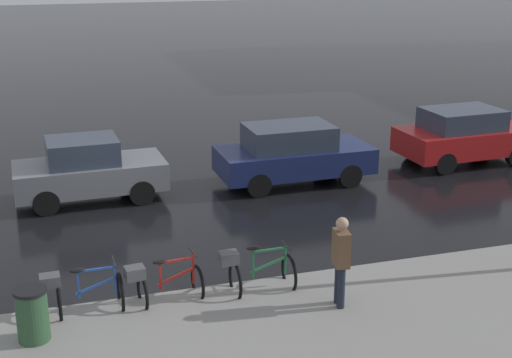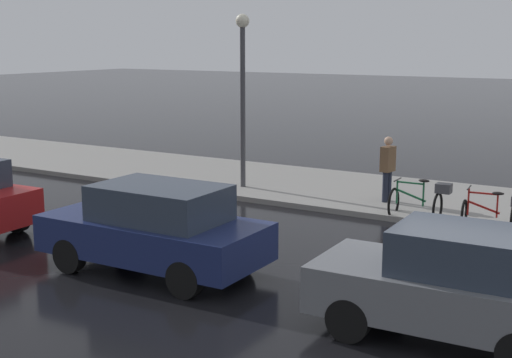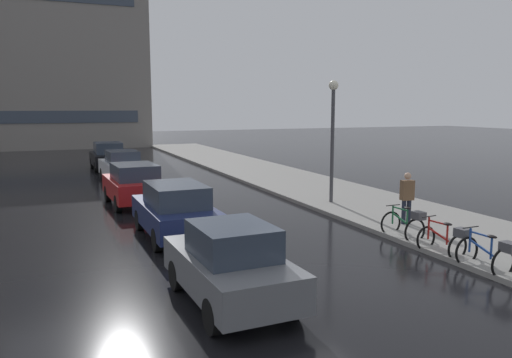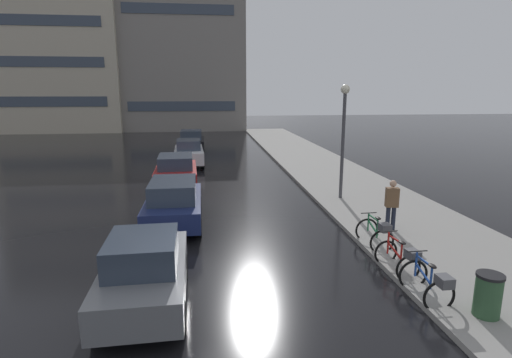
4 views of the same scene
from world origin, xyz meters
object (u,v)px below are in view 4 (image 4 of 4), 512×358
at_px(bicycle_third, 376,233).
at_px(car_black, 191,141).
at_px(pedestrian, 392,204).
at_px(streetlamp, 344,127).
at_px(bicycle_nearest, 430,283).
at_px(car_white, 189,153).
at_px(trash_bin, 488,298).
at_px(car_navy, 174,202).
at_px(car_grey, 145,272).
at_px(car_red, 176,171).
at_px(bicycle_second, 400,258).

relative_size(bicycle_third, car_black, 0.34).
relative_size(pedestrian, streetlamp, 0.37).
bearing_deg(bicycle_nearest, car_black, 104.16).
distance_m(pedestrian, streetlamp, 4.67).
relative_size(car_white, trash_bin, 4.22).
distance_m(car_white, pedestrian, 15.20).
distance_m(car_navy, car_black, 17.67).
distance_m(bicycle_third, car_grey, 6.77).
distance_m(car_red, car_white, 6.18).
height_order(car_navy, streetlamp, streetlamp).
bearing_deg(car_white, car_black, 90.46).
height_order(bicycle_second, car_black, car_black).
xyz_separation_m(car_navy, car_black, (-0.02, 17.67, 0.00)).
xyz_separation_m(car_navy, car_white, (0.02, 11.72, -0.00)).
height_order(bicycle_second, car_red, car_red).
bearing_deg(car_navy, car_white, 89.88).
height_order(car_navy, car_red, car_red).
bearing_deg(bicycle_second, car_red, 121.74).
relative_size(car_grey, car_navy, 0.90).
distance_m(bicycle_third, car_white, 15.89).
bearing_deg(bicycle_nearest, streetlamp, 84.23).
height_order(bicycle_nearest, car_red, car_red).
height_order(bicycle_second, pedestrian, pedestrian).
bearing_deg(streetlamp, bicycle_third, -97.71).
relative_size(car_navy, car_white, 0.96).
relative_size(bicycle_nearest, car_red, 0.34).
bearing_deg(car_navy, bicycle_second, -37.90).
xyz_separation_m(pedestrian, streetlamp, (-0.29, 4.14, 2.14)).
bearing_deg(bicycle_second, car_white, 110.02).
bearing_deg(trash_bin, bicycle_third, 99.25).
xyz_separation_m(bicycle_second, car_red, (-6.32, 10.22, 0.36)).
bearing_deg(car_black, bicycle_second, -74.92).
bearing_deg(bicycle_third, car_navy, 154.17).
bearing_deg(bicycle_third, car_white, 112.49).
bearing_deg(car_red, pedestrian, -44.28).
height_order(car_red, pedestrian, pedestrian).
bearing_deg(bicycle_third, car_black, 106.53).
height_order(bicycle_second, car_grey, car_grey).
distance_m(bicycle_nearest, car_white, 18.77).
bearing_deg(car_navy, car_red, 93.34).
bearing_deg(bicycle_nearest, car_white, 108.47).
relative_size(bicycle_third, trash_bin, 1.33).
xyz_separation_m(car_navy, pedestrian, (7.12, -1.71, 0.19)).
distance_m(bicycle_nearest, car_grey, 6.21).
distance_m(car_grey, car_black, 23.11).
bearing_deg(bicycle_nearest, pedestrian, 75.19).
bearing_deg(trash_bin, car_grey, 168.19).
relative_size(car_navy, car_black, 1.03).
height_order(car_grey, pedestrian, pedestrian).
height_order(bicycle_nearest, car_white, car_white).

